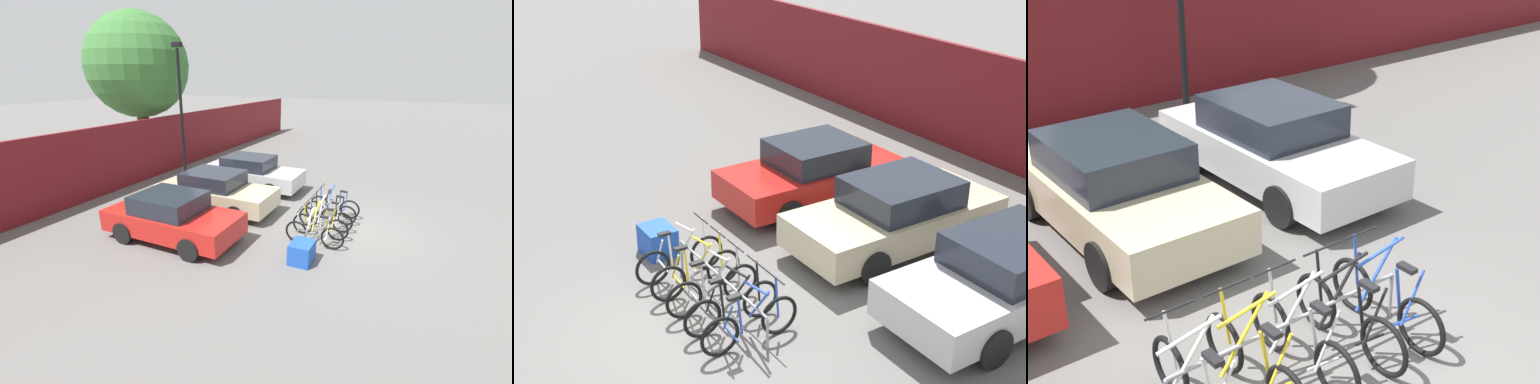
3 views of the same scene
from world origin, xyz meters
The scene contains 8 objects.
ground_plane centered at (0.00, 0.00, 0.00)m, with size 120.00×120.00×0.00m, color #605E5B.
bike_rack centered at (-0.46, 0.68, 0.47)m, with size 2.95×0.04×0.57m.
bicycle_yellow centered at (-1.04, 0.53, 0.38)m, with size 0.68×1.71×1.05m.
bicycle_silver centered at (-0.45, 0.53, 0.38)m, with size 0.68×1.71×1.05m.
bicycle_black centered at (0.19, 0.53, 0.38)m, with size 0.68×1.71×1.05m.
bicycle_blue centered at (0.74, 0.53, 0.38)m, with size 0.68×1.71×1.05m.
car_beige centered at (-0.47, 4.52, 0.69)m, with size 1.91×4.22×1.40m.
car_silver centered at (2.25, 4.48, 0.69)m, with size 1.91×4.30×1.40m.
Camera 3 is at (-4.23, -3.98, 4.77)m, focal length 50.00 mm.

